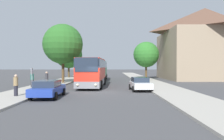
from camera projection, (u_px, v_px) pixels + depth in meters
ground_plane at (99, 92)px, 21.70m from camera, size 300.00×300.00×0.00m
sidewalk_left at (29, 91)px, 21.66m from camera, size 4.00×120.00×0.15m
sidewalk_right at (169, 91)px, 21.73m from camera, size 4.00×120.00×0.15m
building_right_background at (204, 44)px, 43.21m from camera, size 15.79×15.76×14.04m
bus_front at (91, 72)px, 26.93m from camera, size 3.10×10.38×3.45m
bus_middle at (98, 70)px, 39.26m from camera, size 2.84×10.34×3.42m
parked_car_left_curb at (47, 88)px, 17.62m from camera, size 2.13×4.70×1.40m
parked_car_right_near at (139, 84)px, 22.63m from camera, size 2.15×4.10×1.39m
bus_stop_sign at (31, 77)px, 20.42m from camera, size 0.08×0.45×2.26m
pedestrian_waiting_near at (46, 80)px, 23.87m from camera, size 0.36×0.36×1.80m
pedestrian_waiting_far at (15, 85)px, 17.48m from camera, size 0.36×0.36×1.73m
pedestrian_walking_back at (31, 79)px, 24.63m from camera, size 0.36×0.36×1.79m
tree_left_near at (62, 44)px, 31.62m from camera, size 5.79×5.79×8.51m
tree_left_far at (68, 55)px, 47.06m from camera, size 5.85×5.85×7.81m
tree_right_near at (145, 55)px, 43.30m from camera, size 5.07×5.07×7.26m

